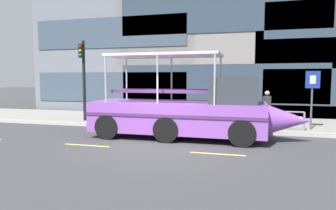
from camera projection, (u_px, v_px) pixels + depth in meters
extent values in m
plane|color=#3D3D3F|center=(156.00, 144.00, 11.44)|extent=(120.00, 120.00, 0.00)
cube|color=gray|center=(187.00, 121.00, 16.81)|extent=(32.00, 4.80, 0.18)
cube|color=#B2ADA3|center=(176.00, 128.00, 14.42)|extent=(32.00, 0.18, 0.18)
cube|color=#DBD64C|center=(87.00, 145.00, 11.19)|extent=(1.80, 0.12, 0.01)
cube|color=#DBD64C|center=(217.00, 154.00, 9.92)|extent=(1.80, 0.12, 0.01)
cube|color=#3D4C5B|center=(108.00, 87.00, 20.93)|extent=(11.07, 0.06, 2.04)
cube|color=#3D4C5B|center=(107.00, 33.00, 20.60)|extent=(11.07, 0.06, 2.04)
cube|color=#2D3D4C|center=(218.00, 83.00, 18.92)|extent=(12.83, 0.06, 2.38)
cube|color=#2D3D4C|center=(219.00, 13.00, 18.54)|extent=(12.83, 0.06, 2.38)
cylinder|color=gray|center=(188.00, 109.00, 14.53)|extent=(10.38, 0.07, 0.07)
cylinder|color=gray|center=(188.00, 118.00, 14.57)|extent=(10.38, 0.06, 0.06)
cylinder|color=gray|center=(91.00, 114.00, 15.94)|extent=(0.09, 0.09, 0.82)
cylinder|color=gray|center=(128.00, 115.00, 15.39)|extent=(0.09, 0.09, 0.82)
cylinder|color=gray|center=(167.00, 117.00, 14.85)|extent=(0.09, 0.09, 0.82)
cylinder|color=gray|center=(209.00, 118.00, 14.30)|extent=(0.09, 0.09, 0.82)
cylinder|color=gray|center=(255.00, 120.00, 13.75)|extent=(0.09, 0.09, 0.82)
cylinder|color=gray|center=(304.00, 122.00, 13.20)|extent=(0.09, 0.09, 0.82)
cylinder|color=black|center=(84.00, 81.00, 16.32)|extent=(0.16, 0.16, 4.29)
cube|color=black|center=(81.00, 51.00, 15.99)|extent=(0.24, 0.20, 0.72)
sphere|color=red|center=(80.00, 46.00, 15.86)|extent=(0.14, 0.14, 0.14)
sphere|color=gold|center=(80.00, 51.00, 15.88)|extent=(0.14, 0.14, 0.14)
sphere|color=green|center=(80.00, 55.00, 15.90)|extent=(0.14, 0.14, 0.14)
cylinder|color=#4C4F54|center=(312.00, 101.00, 13.54)|extent=(0.08, 0.08, 2.59)
cube|color=navy|center=(313.00, 80.00, 13.41)|extent=(0.60, 0.04, 0.76)
cube|color=white|center=(313.00, 80.00, 13.39)|extent=(0.24, 0.01, 0.36)
cube|color=purple|center=(177.00, 116.00, 12.63)|extent=(7.11, 2.43, 1.23)
cone|color=purple|center=(289.00, 120.00, 11.48)|extent=(1.60, 1.16, 1.16)
cylinder|color=purple|center=(100.00, 114.00, 13.57)|extent=(0.36, 1.16, 1.16)
cube|color=#4D2A62|center=(170.00, 116.00, 11.44)|extent=(7.11, 0.04, 0.12)
sphere|color=white|center=(300.00, 119.00, 11.37)|extent=(0.22, 0.22, 0.22)
cube|color=#33383D|center=(234.00, 90.00, 11.92)|extent=(1.78, 2.04, 1.02)
cube|color=silver|center=(165.00, 55.00, 12.55)|extent=(4.62, 2.23, 0.10)
cylinder|color=#B2B2B7|center=(220.00, 79.00, 13.08)|extent=(0.07, 0.07, 1.87)
cylinder|color=#B2B2B7|center=(215.00, 79.00, 11.03)|extent=(0.07, 0.07, 1.87)
cylinder|color=#B2B2B7|center=(172.00, 79.00, 13.66)|extent=(0.07, 0.07, 1.87)
cylinder|color=#B2B2B7|center=(157.00, 79.00, 11.61)|extent=(0.07, 0.07, 1.87)
cylinder|color=#B2B2B7|center=(127.00, 79.00, 14.24)|extent=(0.07, 0.07, 1.87)
cylinder|color=#B2B2B7|center=(106.00, 79.00, 12.19)|extent=(0.07, 0.07, 1.87)
cube|color=#4D2A62|center=(169.00, 90.00, 13.24)|extent=(4.25, 0.28, 0.12)
cube|color=#4D2A62|center=(161.00, 91.00, 12.12)|extent=(4.25, 0.28, 0.12)
cylinder|color=black|center=(244.00, 124.00, 13.04)|extent=(1.00, 0.28, 1.00)
cylinder|color=black|center=(242.00, 133.00, 10.89)|extent=(1.00, 0.28, 1.00)
cylinder|color=black|center=(179.00, 122.00, 13.79)|extent=(1.00, 0.28, 1.00)
cylinder|color=black|center=(166.00, 130.00, 11.64)|extent=(1.00, 0.28, 1.00)
cylinder|color=black|center=(129.00, 120.00, 14.44)|extent=(1.00, 0.28, 1.00)
cylinder|color=black|center=(107.00, 127.00, 12.30)|extent=(1.00, 0.28, 1.00)
cylinder|color=#47423D|center=(265.00, 116.00, 14.88)|extent=(0.11, 0.11, 0.84)
cylinder|color=#47423D|center=(268.00, 116.00, 14.94)|extent=(0.11, 0.11, 0.84)
cube|color=#38383D|center=(267.00, 102.00, 14.85)|extent=(0.36, 0.33, 0.59)
cylinder|color=#38383D|center=(264.00, 103.00, 14.78)|extent=(0.07, 0.07, 0.53)
cylinder|color=#38383D|center=(270.00, 102.00, 14.92)|extent=(0.07, 0.07, 0.53)
sphere|color=tan|center=(267.00, 93.00, 14.81)|extent=(0.23, 0.23, 0.23)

